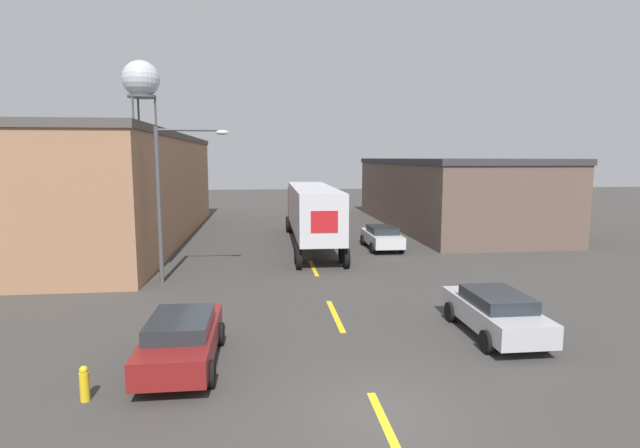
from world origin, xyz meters
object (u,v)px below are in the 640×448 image
semi_truck (311,209)px  parked_car_right_far (382,237)px  street_lamp (169,190)px  fire_hydrant (84,384)px  water_tower (141,82)px  parked_car_left_near (182,338)px  parked_car_right_near (495,312)px

semi_truck → parked_car_right_far: semi_truck is taller
street_lamp → fire_hydrant: (-0.02, -11.32, -3.78)m
semi_truck → water_tower: (-18.87, 38.12, 13.24)m
parked_car_left_near → street_lamp: street_lamp is taller
street_lamp → fire_hydrant: bearing=-90.1°
parked_car_right_near → water_tower: size_ratio=0.25×
parked_car_right_near → fire_hydrant: bearing=-165.0°
semi_truck → parked_car_left_near: size_ratio=3.44×
parked_car_right_near → fire_hydrant: 11.93m
parked_car_right_near → water_tower: water_tower is taller
water_tower → fire_hydrant: water_tower is taller
semi_truck → water_tower: size_ratio=0.86×
parked_car_left_near → water_tower: water_tower is taller
semi_truck → parked_car_right_near: bearing=-75.5°
water_tower → street_lamp: size_ratio=2.62×
parked_car_left_near → parked_car_right_near: bearing=7.8°
semi_truck → water_tower: water_tower is taller
parked_car_left_near → parked_car_right_near: (9.56, 1.30, 0.00)m
parked_car_right_near → street_lamp: 14.55m
semi_truck → fire_hydrant: bearing=-109.1°
water_tower → street_lamp: (11.64, -47.06, -11.43)m
parked_car_right_near → parked_car_left_near: bearing=-172.2°
parked_car_right_near → fire_hydrant: parked_car_right_near is taller
semi_truck → parked_car_right_near: semi_truck is taller
parked_car_left_near → water_tower: bearing=103.5°
parked_car_left_near → parked_car_right_far: bearing=60.1°
fire_hydrant → semi_truck: bearing=70.3°
semi_truck → parked_car_left_near: 19.28m
semi_truck → street_lamp: 11.64m
parked_car_right_far → parked_car_right_near: (0.00, -15.35, 0.00)m
semi_truck → fire_hydrant: 21.61m
semi_truck → water_tower: bearing=116.9°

